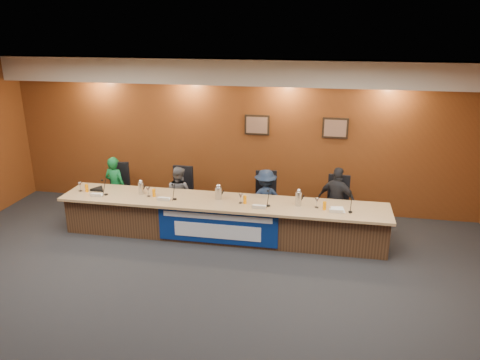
% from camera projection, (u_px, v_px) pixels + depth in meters
% --- Properties ---
extents(floor, '(10.00, 10.00, 0.00)m').
position_uv_depth(floor, '(186.00, 308.00, 6.70)').
color(floor, black).
rests_on(floor, ground).
extents(ceiling, '(10.00, 8.00, 0.04)m').
position_uv_depth(ceiling, '(176.00, 82.00, 5.66)').
color(ceiling, silver).
rests_on(ceiling, wall_back).
extents(wall_back, '(10.00, 0.04, 3.20)m').
position_uv_depth(wall_back, '(238.00, 135.00, 9.90)').
color(wall_back, '#612F13').
rests_on(wall_back, floor).
extents(soffit, '(10.00, 0.50, 0.50)m').
position_uv_depth(soffit, '(236.00, 72.00, 9.23)').
color(soffit, beige).
rests_on(soffit, wall_back).
extents(dais_body, '(6.00, 0.80, 0.70)m').
position_uv_depth(dais_body, '(222.00, 219.00, 8.82)').
color(dais_body, '#472E1B').
rests_on(dais_body, floor).
extents(dais_top, '(6.10, 0.95, 0.05)m').
position_uv_depth(dais_top, '(222.00, 202.00, 8.65)').
color(dais_top, tan).
rests_on(dais_top, dais_body).
extents(banner, '(2.20, 0.02, 0.65)m').
position_uv_depth(banner, '(217.00, 227.00, 8.42)').
color(banner, navy).
rests_on(banner, dais_body).
extents(banner_text_upper, '(2.00, 0.01, 0.10)m').
position_uv_depth(banner_text_upper, '(217.00, 217.00, 8.34)').
color(banner_text_upper, silver).
rests_on(banner_text_upper, banner).
extents(banner_text_lower, '(1.60, 0.01, 0.28)m').
position_uv_depth(banner_text_lower, '(217.00, 231.00, 8.43)').
color(banner_text_lower, silver).
rests_on(banner_text_lower, banner).
extents(wall_photo_left, '(0.52, 0.04, 0.42)m').
position_uv_depth(wall_photo_left, '(257.00, 125.00, 9.72)').
color(wall_photo_left, black).
rests_on(wall_photo_left, wall_back).
extents(wall_photo_right, '(0.52, 0.04, 0.42)m').
position_uv_depth(wall_photo_right, '(335.00, 128.00, 9.44)').
color(wall_photo_right, black).
rests_on(wall_photo_right, wall_back).
extents(panelist_a, '(0.52, 0.39, 1.28)m').
position_uv_depth(panelist_a, '(115.00, 187.00, 9.70)').
color(panelist_a, '#0C5826').
rests_on(panelist_a, floor).
extents(panelist_b, '(0.67, 0.59, 1.15)m').
position_uv_depth(panelist_b, '(179.00, 194.00, 9.48)').
color(panelist_b, '#56565B').
rests_on(panelist_b, floor).
extents(panelist_c, '(0.87, 0.65, 1.19)m').
position_uv_depth(panelist_c, '(265.00, 199.00, 9.16)').
color(panelist_c, '#152238').
rests_on(panelist_c, floor).
extents(panelist_d, '(0.83, 0.59, 1.31)m').
position_uv_depth(panelist_d, '(337.00, 201.00, 8.89)').
color(panelist_d, black).
rests_on(panelist_d, floor).
extents(office_chair_a, '(0.56, 0.56, 0.08)m').
position_uv_depth(office_chair_a, '(118.00, 192.00, 9.84)').
color(office_chair_a, black).
rests_on(office_chair_a, floor).
extents(office_chair_b, '(0.49, 0.49, 0.08)m').
position_uv_depth(office_chair_b, '(181.00, 197.00, 9.60)').
color(office_chair_b, black).
rests_on(office_chair_b, floor).
extents(office_chair_c, '(0.55, 0.55, 0.08)m').
position_uv_depth(office_chair_c, '(266.00, 202.00, 9.29)').
color(office_chair_c, black).
rests_on(office_chair_c, floor).
extents(office_chair_d, '(0.54, 0.54, 0.08)m').
position_uv_depth(office_chair_d, '(336.00, 207.00, 9.04)').
color(office_chair_d, black).
rests_on(office_chair_d, floor).
extents(nameplate_a, '(0.24, 0.08, 0.10)m').
position_uv_depth(nameplate_a, '(96.00, 195.00, 8.80)').
color(nameplate_a, white).
rests_on(nameplate_a, dais_top).
extents(microphone_a, '(0.07, 0.07, 0.02)m').
position_uv_depth(microphone_a, '(106.00, 194.00, 8.92)').
color(microphone_a, black).
rests_on(microphone_a, dais_top).
extents(juice_glass_a, '(0.06, 0.06, 0.15)m').
position_uv_depth(juice_glass_a, '(87.00, 188.00, 9.06)').
color(juice_glass_a, '#FF8C00').
rests_on(juice_glass_a, dais_top).
extents(water_glass_a, '(0.08, 0.08, 0.18)m').
position_uv_depth(water_glass_a, '(80.00, 187.00, 9.09)').
color(water_glass_a, silver).
rests_on(water_glass_a, dais_top).
extents(nameplate_b, '(0.24, 0.08, 0.10)m').
position_uv_depth(nameplate_b, '(163.00, 199.00, 8.60)').
color(nameplate_b, white).
rests_on(nameplate_b, dais_top).
extents(microphone_b, '(0.07, 0.07, 0.02)m').
position_uv_depth(microphone_b, '(175.00, 199.00, 8.69)').
color(microphone_b, black).
rests_on(microphone_b, dais_top).
extents(juice_glass_b, '(0.06, 0.06, 0.15)m').
position_uv_depth(juice_glass_b, '(154.00, 193.00, 8.82)').
color(juice_glass_b, '#FF8C00').
rests_on(juice_glass_b, dais_top).
extents(water_glass_b, '(0.08, 0.08, 0.18)m').
position_uv_depth(water_glass_b, '(148.00, 192.00, 8.82)').
color(water_glass_b, silver).
rests_on(water_glass_b, dais_top).
extents(nameplate_c, '(0.24, 0.08, 0.10)m').
position_uv_depth(nameplate_c, '(259.00, 207.00, 8.24)').
color(nameplate_c, white).
rests_on(nameplate_c, dais_top).
extents(microphone_c, '(0.07, 0.07, 0.02)m').
position_uv_depth(microphone_c, '(268.00, 206.00, 8.38)').
color(microphone_c, black).
rests_on(microphone_c, dais_top).
extents(juice_glass_c, '(0.06, 0.06, 0.15)m').
position_uv_depth(juice_glass_c, '(245.00, 200.00, 8.48)').
color(juice_glass_c, '#FF8C00').
rests_on(juice_glass_c, dais_top).
extents(water_glass_c, '(0.08, 0.08, 0.18)m').
position_uv_depth(water_glass_c, '(241.00, 199.00, 8.49)').
color(water_glass_c, silver).
rests_on(water_glass_c, dais_top).
extents(nameplate_d, '(0.24, 0.08, 0.10)m').
position_uv_depth(nameplate_d, '(336.00, 211.00, 8.06)').
color(nameplate_d, white).
rests_on(nameplate_d, dais_top).
extents(microphone_d, '(0.07, 0.07, 0.02)m').
position_uv_depth(microphone_d, '(350.00, 212.00, 8.11)').
color(microphone_d, black).
rests_on(microphone_d, dais_top).
extents(juice_glass_d, '(0.06, 0.06, 0.15)m').
position_uv_depth(juice_glass_d, '(325.00, 206.00, 8.20)').
color(juice_glass_d, '#FF8C00').
rests_on(juice_glass_d, dais_top).
extents(water_glass_d, '(0.08, 0.08, 0.18)m').
position_uv_depth(water_glass_d, '(317.00, 203.00, 8.29)').
color(water_glass_d, silver).
rests_on(water_glass_d, dais_top).
extents(carafe_left, '(0.11, 0.11, 0.23)m').
position_uv_depth(carafe_left, '(141.00, 188.00, 8.94)').
color(carafe_left, silver).
rests_on(carafe_left, dais_top).
extents(carafe_mid, '(0.13, 0.13, 0.23)m').
position_uv_depth(carafe_mid, '(219.00, 193.00, 8.68)').
color(carafe_mid, silver).
rests_on(carafe_mid, dais_top).
extents(carafe_right, '(0.11, 0.11, 0.26)m').
position_uv_depth(carafe_right, '(298.00, 199.00, 8.37)').
color(carafe_right, silver).
rests_on(carafe_right, dais_top).
extents(speakerphone, '(0.32, 0.32, 0.05)m').
position_uv_depth(speakerphone, '(98.00, 189.00, 9.16)').
color(speakerphone, black).
rests_on(speakerphone, dais_top).
extents(paper_stack, '(0.26, 0.33, 0.01)m').
position_uv_depth(paper_stack, '(338.00, 210.00, 8.22)').
color(paper_stack, white).
rests_on(paper_stack, dais_top).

